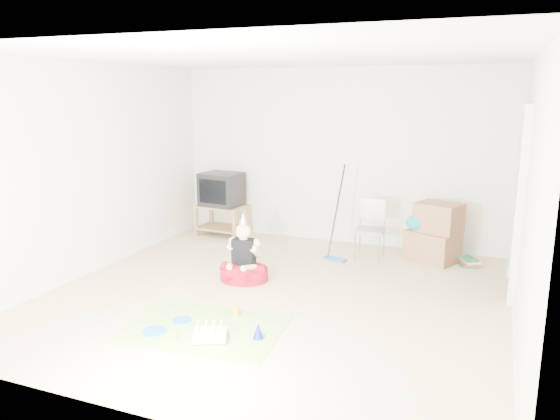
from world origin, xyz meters
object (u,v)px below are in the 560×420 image
at_px(tv_stand, 222,218).
at_px(folding_chair, 370,230).
at_px(crt_tv, 222,189).
at_px(seated_woman, 244,265).
at_px(birthday_cake, 210,336).
at_px(cardboard_boxes, 434,233).

bearing_deg(tv_stand, folding_chair, -8.00).
height_order(crt_tv, folding_chair, crt_tv).
height_order(seated_woman, birthday_cake, seated_woman).
distance_m(folding_chair, cardboard_boxes, 0.85).
height_order(crt_tv, cardboard_boxes, crt_tv).
height_order(tv_stand, seated_woman, seated_woman).
height_order(folding_chair, seated_woman, seated_woman).
bearing_deg(tv_stand, seated_woman, -55.22).
xyz_separation_m(folding_chair, cardboard_boxes, (0.83, 0.21, -0.02)).
bearing_deg(cardboard_boxes, crt_tv, 177.67).
bearing_deg(seated_woman, birthday_cake, -75.27).
height_order(crt_tv, birthday_cake, crt_tv).
bearing_deg(cardboard_boxes, folding_chair, -165.70).
bearing_deg(crt_tv, tv_stand, -173.98).
bearing_deg(birthday_cake, seated_woman, 104.73).
xyz_separation_m(cardboard_boxes, seated_woman, (-2.04, -1.65, -0.20)).
height_order(tv_stand, folding_chair, folding_chair).
distance_m(tv_stand, cardboard_boxes, 3.28).
bearing_deg(crt_tv, birthday_cake, -57.87).
height_order(tv_stand, crt_tv, crt_tv).
height_order(cardboard_boxes, seated_woman, seated_woman).
xyz_separation_m(crt_tv, seated_woman, (1.24, -1.78, -0.56)).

